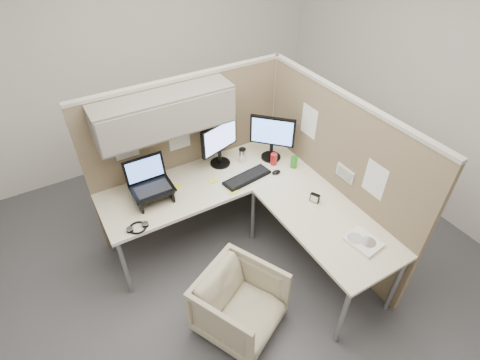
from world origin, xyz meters
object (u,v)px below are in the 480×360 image
desk (249,201)px  office_chair (240,302)px  monitor_left (219,141)px  keyboard (247,178)px

desk → office_chair: 0.89m
office_chair → monitor_left: monitor_left is taller
desk → keyboard: keyboard is taller
monitor_left → desk: bearing=-108.5°
desk → keyboard: size_ratio=4.20×
desk → keyboard: 0.27m
monitor_left → keyboard: size_ratio=0.98×
office_chair → keyboard: (0.59, 0.88, 0.43)m
desk → keyboard: (0.12, 0.23, 0.05)m
office_chair → monitor_left: (0.49, 1.22, 0.69)m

